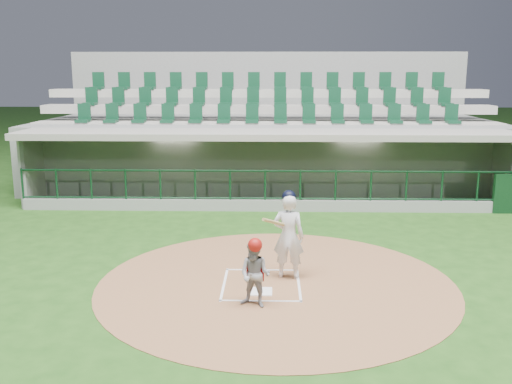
{
  "coord_description": "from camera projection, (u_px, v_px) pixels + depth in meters",
  "views": [
    {
      "loc": [
        0.18,
        -11.1,
        4.18
      ],
      "look_at": [
        -0.19,
        2.6,
        1.3
      ],
      "focal_mm": 40.0,
      "sensor_mm": 36.0,
      "label": 1
    }
  ],
  "objects": [
    {
      "name": "home_plate",
      "position": [
        261.0,
        292.0,
        11.03
      ],
      "size": [
        0.43,
        0.43,
        0.02
      ],
      "primitive_type": "cube",
      "color": "white",
      "rests_on": "dirt_circle"
    },
    {
      "name": "catcher",
      "position": [
        255.0,
        273.0,
        10.25
      ],
      "size": [
        0.71,
        0.64,
        1.29
      ],
      "color": "#97979C",
      "rests_on": "dirt_circle"
    },
    {
      "name": "batter_box_chalk",
      "position": [
        261.0,
        284.0,
        11.42
      ],
      "size": [
        1.55,
        1.8,
        0.01
      ],
      "color": "white",
      "rests_on": "ground"
    },
    {
      "name": "dugout_structure",
      "position": [
        271.0,
        170.0,
        19.17
      ],
      "size": [
        16.4,
        3.7,
        3.0
      ],
      "color": "slate",
      "rests_on": "ground"
    },
    {
      "name": "ground",
      "position": [
        262.0,
        280.0,
        11.72
      ],
      "size": [
        120.0,
        120.0,
        0.0
      ],
      "primitive_type": "plane",
      "color": "#1D4513",
      "rests_on": "ground"
    },
    {
      "name": "batter",
      "position": [
        288.0,
        235.0,
        11.63
      ],
      "size": [
        0.9,
        0.91,
        1.85
      ],
      "color": "white",
      "rests_on": "dirt_circle"
    },
    {
      "name": "dirt_circle",
      "position": [
        276.0,
        283.0,
        11.51
      ],
      "size": [
        7.2,
        7.2,
        0.01
      ],
      "primitive_type": "cylinder",
      "color": "brown",
      "rests_on": "ground"
    },
    {
      "name": "seating_deck",
      "position": [
        267.0,
        145.0,
        22.1
      ],
      "size": [
        17.0,
        6.72,
        5.15
      ],
      "color": "slate",
      "rests_on": "ground"
    }
  ]
}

